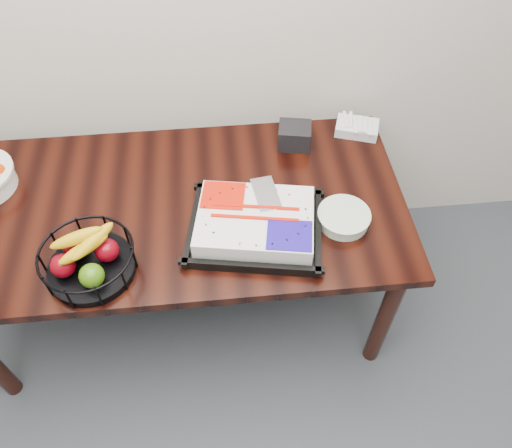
{
  "coord_description": "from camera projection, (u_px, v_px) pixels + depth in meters",
  "views": [
    {
      "loc": [
        0.18,
        0.68,
        2.22
      ],
      "look_at": [
        0.3,
        1.8,
        0.83
      ],
      "focal_mm": 35.0,
      "sensor_mm": 36.0,
      "label": 1
    }
  ],
  "objects": [
    {
      "name": "plate_stack",
      "position": [
        344.0,
        218.0,
        1.88
      ],
      "size": [
        0.2,
        0.2,
        0.05
      ],
      "color": "white",
      "rests_on": "table"
    },
    {
      "name": "fork_bag",
      "position": [
        357.0,
        127.0,
        2.21
      ],
      "size": [
        0.21,
        0.17,
        0.05
      ],
      "color": "silver",
      "rests_on": "table"
    },
    {
      "name": "cake_tray",
      "position": [
        255.0,
        224.0,
        1.84
      ],
      "size": [
        0.54,
        0.46,
        0.1
      ],
      "color": "black",
      "rests_on": "table"
    },
    {
      "name": "napkin_box",
      "position": [
        294.0,
        136.0,
        2.14
      ],
      "size": [
        0.16,
        0.14,
        0.1
      ],
      "primitive_type": "cube",
      "rotation": [
        0.0,
        0.0,
        -0.18
      ],
      "color": "black",
      "rests_on": "table"
    },
    {
      "name": "fruit_basket",
      "position": [
        88.0,
        259.0,
        1.7
      ],
      "size": [
        0.33,
        0.33,
        0.17
      ],
      "color": "black",
      "rests_on": "table"
    },
    {
      "name": "table",
      "position": [
        179.0,
        218.0,
        2.02
      ],
      "size": [
        1.8,
        0.9,
        0.75
      ],
      "color": "black",
      "rests_on": "ground"
    }
  ]
}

